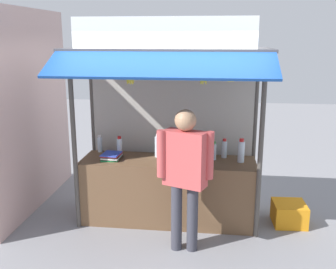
% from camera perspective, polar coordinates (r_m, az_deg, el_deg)
% --- Properties ---
extents(ground_plane, '(20.00, 20.00, 0.00)m').
position_cam_1_polar(ground_plane, '(5.48, 0.00, -12.33)').
color(ground_plane, gray).
extents(stall_counter, '(2.30, 0.66, 0.86)m').
position_cam_1_polar(stall_counter, '(5.30, 0.00, -8.18)').
color(stall_counter, brown).
rests_on(stall_counter, ground).
extents(stall_structure, '(2.50, 1.53, 2.66)m').
position_cam_1_polar(stall_structure, '(5.09, 0.16, 4.74)').
color(stall_structure, '#4C4742').
rests_on(stall_structure, ground).
extents(water_bottle_right, '(0.07, 0.07, 0.26)m').
position_cam_1_polar(water_bottle_right, '(5.29, 8.23, -2.08)').
color(water_bottle_right, silver).
rests_on(water_bottle_right, stall_counter).
extents(water_bottle_front_left, '(0.07, 0.07, 0.24)m').
position_cam_1_polar(water_bottle_front_left, '(5.57, -9.95, -1.38)').
color(water_bottle_front_left, silver).
rests_on(water_bottle_front_left, stall_counter).
extents(water_bottle_back_right, '(0.09, 0.09, 0.31)m').
position_cam_1_polar(water_bottle_back_right, '(5.13, 10.65, -2.40)').
color(water_bottle_back_right, silver).
rests_on(water_bottle_back_right, stall_counter).
extents(water_bottle_back_left, '(0.07, 0.07, 0.25)m').
position_cam_1_polar(water_bottle_back_left, '(5.18, 6.69, -2.45)').
color(water_bottle_back_left, silver).
rests_on(water_bottle_back_left, stall_counter).
extents(water_bottle_center, '(0.09, 0.09, 0.32)m').
position_cam_1_polar(water_bottle_center, '(5.25, -1.47, -1.74)').
color(water_bottle_center, silver).
rests_on(water_bottle_center, stall_counter).
extents(water_bottle_rear_center, '(0.08, 0.08, 0.27)m').
position_cam_1_polar(water_bottle_rear_center, '(5.36, -7.10, -1.76)').
color(water_bottle_rear_center, silver).
rests_on(water_bottle_rear_center, stall_counter).
extents(magazine_stack_front_right, '(0.26, 0.30, 0.08)m').
position_cam_1_polar(magazine_stack_front_right, '(5.24, -8.31, -3.16)').
color(magazine_stack_front_right, green).
rests_on(magazine_stack_front_right, stall_counter).
extents(magazine_stack_left, '(0.20, 0.30, 0.07)m').
position_cam_1_polar(magazine_stack_left, '(4.90, 0.54, -4.28)').
color(magazine_stack_left, green).
rests_on(magazine_stack_left, stall_counter).
extents(banana_bunch_inner_right, '(0.11, 0.10, 0.23)m').
position_cam_1_polar(banana_bunch_inner_right, '(4.46, 9.18, 8.53)').
color(banana_bunch_inner_right, '#332D23').
extents(banana_bunch_leftmost, '(0.10, 0.10, 0.28)m').
position_cam_1_polar(banana_bunch_leftmost, '(4.57, -5.57, 8.33)').
color(banana_bunch_leftmost, '#332D23').
extents(banana_bunch_rightmost, '(0.10, 0.10, 0.26)m').
position_cam_1_polar(banana_bunch_rightmost, '(4.46, 5.25, 8.33)').
color(banana_bunch_rightmost, '#332D23').
extents(vendor_person, '(0.64, 0.36, 1.68)m').
position_cam_1_polar(vendor_person, '(4.39, 2.50, -4.92)').
color(vendor_person, '#383842').
rests_on(vendor_person, ground).
extents(plastic_crate, '(0.44, 0.44, 0.29)m').
position_cam_1_polar(plastic_crate, '(5.55, 17.30, -10.98)').
color(plastic_crate, orange).
rests_on(plastic_crate, ground).
extents(neighbour_wall, '(0.20, 2.40, 2.82)m').
position_cam_1_polar(neighbour_wall, '(5.89, -19.76, 3.23)').
color(neighbour_wall, beige).
rests_on(neighbour_wall, ground).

